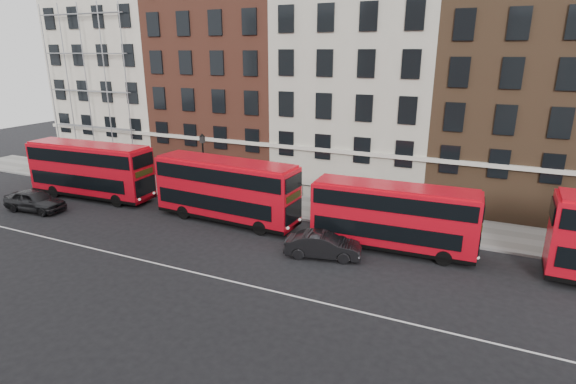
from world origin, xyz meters
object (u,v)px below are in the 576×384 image
at_px(bus_c, 392,216).
at_px(bus_a, 90,169).
at_px(car_rear, 35,201).
at_px(bus_b, 226,189).
at_px(car_front, 323,245).

bearing_deg(bus_c, bus_a, 177.82).
xyz_separation_m(bus_a, car_rear, (-1.42, -4.25, -1.63)).
height_order(bus_c, car_rear, bus_c).
distance_m(bus_b, car_front, 8.95).
distance_m(bus_b, bus_c, 11.78).
distance_m(bus_a, car_rear, 4.77).
bearing_deg(bus_b, car_front, -14.74).
xyz_separation_m(bus_a, bus_b, (13.04, 0.00, -0.04)).
relative_size(bus_b, car_front, 2.41).
distance_m(bus_c, car_front, 4.61).
height_order(car_rear, car_front, car_rear).
height_order(bus_b, car_rear, bus_b).
bearing_deg(bus_a, car_front, -10.03).
height_order(bus_a, bus_b, bus_a).
bearing_deg(car_front, bus_c, -64.48).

